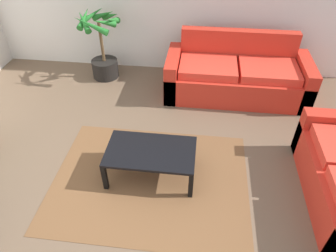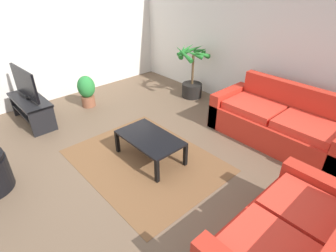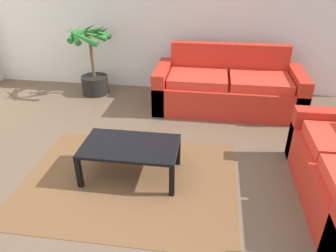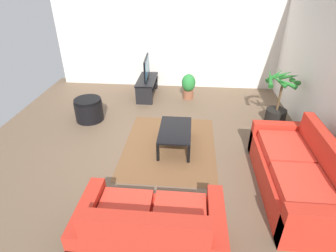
{
  "view_description": "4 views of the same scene",
  "coord_description": "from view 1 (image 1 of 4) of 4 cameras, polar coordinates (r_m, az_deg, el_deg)",
  "views": [
    {
      "loc": [
        0.58,
        -1.96,
        2.73
      ],
      "look_at": [
        0.25,
        0.82,
        0.43
      ],
      "focal_mm": 33.1,
      "sensor_mm": 36.0,
      "label": 1
    },
    {
      "loc": [
        2.67,
        -1.56,
        2.46
      ],
      "look_at": [
        0.42,
        0.51,
        0.67
      ],
      "focal_mm": 28.71,
      "sensor_mm": 36.0,
      "label": 2
    },
    {
      "loc": [
        0.88,
        -2.26,
        2.11
      ],
      "look_at": [
        0.47,
        0.58,
        0.55
      ],
      "focal_mm": 34.42,
      "sensor_mm": 36.0,
      "label": 3
    },
    {
      "loc": [
        4.34,
        0.69,
        2.9
      ],
      "look_at": [
        0.31,
        0.33,
        0.56
      ],
      "focal_mm": 28.94,
      "sensor_mm": 36.0,
      "label": 4
    }
  ],
  "objects": [
    {
      "name": "coffee_table",
      "position": [
        3.43,
        -3.2,
        -5.09
      ],
      "size": [
        0.98,
        0.58,
        0.37
      ],
      "color": "black",
      "rests_on": "ground"
    },
    {
      "name": "ground_plane",
      "position": [
        3.41,
        -5.96,
        -14.04
      ],
      "size": [
        6.6,
        6.6,
        0.0
      ],
      "primitive_type": "plane",
      "color": "brown"
    },
    {
      "name": "potted_palm",
      "position": [
        5.29,
        -11.98,
        13.43
      ],
      "size": [
        0.71,
        0.7,
        1.14
      ],
      "color": "black",
      "rests_on": "ground"
    },
    {
      "name": "couch_main",
      "position": [
        4.92,
        12.46,
        8.91
      ],
      "size": [
        2.13,
        0.9,
        0.9
      ],
      "color": "red",
      "rests_on": "ground"
    },
    {
      "name": "area_rug",
      "position": [
        3.6,
        -3.28,
        -9.89
      ],
      "size": [
        2.2,
        1.7,
        0.01
      ],
      "primitive_type": "cube",
      "color": "brown",
      "rests_on": "ground"
    }
  ]
}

